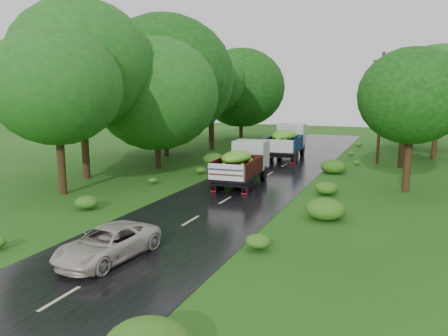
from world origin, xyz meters
The scene contains 10 objects.
ground centered at (0.00, 0.00, 0.00)m, with size 120.00×120.00×0.00m, color #1D4D10.
road centered at (0.00, 5.00, 0.01)m, with size 6.50×80.00×0.02m, color black.
road_lines centered at (0.00, 6.00, 0.02)m, with size 0.12×69.60×0.00m.
truck_near centered at (-0.53, 12.10, 1.43)m, with size 2.51×6.15×2.53m.
truck_far centered at (-0.70, 23.48, 1.60)m, with size 2.83×6.86×2.82m.
car centered at (-0.56, -1.11, 0.58)m, with size 1.86×4.03×1.12m, color beige.
utility_pole centered at (6.61, 23.42, 4.44)m, with size 1.51×0.30×8.62m.
trees_left centered at (-10.00, 21.06, 6.37)m, with size 7.10×34.51×9.29m.
trees_right centered at (9.57, 26.23, 5.35)m, with size 5.88×25.20×7.64m.
shrubs centered at (0.00, 14.00, 0.35)m, with size 11.90×44.00×0.70m.
Camera 1 is at (8.58, -12.66, 5.71)m, focal length 35.00 mm.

